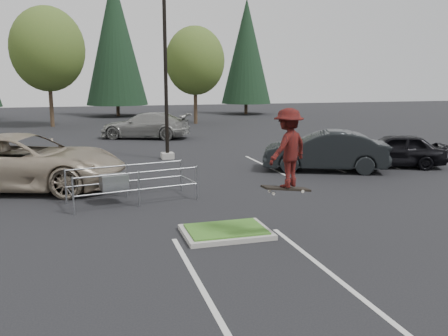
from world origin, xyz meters
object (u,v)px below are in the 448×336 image
object	(u,v)px
conif_c	(246,51)
car_l_tan	(22,161)
skateboarder	(287,148)
decid_c	(195,63)
car_far_silver	(147,125)
light_pole	(165,65)
car_r_black	(394,150)
conif_b	(115,40)
decid_b	(48,52)
cart_corral	(118,182)
car_r_charc	(325,151)

from	to	relation	value
conif_c	car_l_tan	xyz separation A→B (m)	(-19.61, -32.50, -5.85)
skateboarder	car_l_tan	xyz separation A→B (m)	(-6.81, 8.00, -1.33)
decid_c	skateboarder	world-z (taller)	decid_c
conif_c	car_far_silver	size ratio (longest dim) A/B	2.11
conif_c	light_pole	bearing A→B (deg)	-116.15
car_r_black	conif_c	bearing A→B (deg)	-163.56
light_pole	car_far_silver	bearing A→B (deg)	89.59
decid_c	conif_b	distance (m)	12.51
conif_b	decid_b	bearing A→B (deg)	-121.09
skateboarder	car_l_tan	size ratio (longest dim) A/B	0.28
car_l_tan	cart_corral	bearing A→B (deg)	-116.21
decid_b	conif_b	world-z (taller)	conif_b
cart_corral	car_l_tan	world-z (taller)	car_l_tan
car_r_black	car_r_charc	bearing A→B (deg)	-66.54
cart_corral	car_r_black	world-z (taller)	car_r_black
light_pole	car_r_charc	xyz separation A→B (m)	(6.00, -5.00, -3.69)
decid_c	car_r_charc	size ratio (longest dim) A/B	1.60
cart_corral	car_far_silver	size ratio (longest dim) A/B	0.71
car_r_charc	cart_corral	bearing A→B (deg)	-47.54
car_l_tan	car_far_silver	xyz separation A→B (m)	(6.18, 13.51, -0.14)
light_pole	conif_c	size ratio (longest dim) A/B	0.81
light_pole	car_r_charc	distance (m)	8.64
conif_c	car_r_charc	world-z (taller)	conif_c
cart_corral	conif_c	bearing A→B (deg)	54.56
decid_b	conif_b	bearing A→B (deg)	58.91
conif_b	car_l_tan	world-z (taller)	conif_b
cart_corral	car_r_charc	xyz separation A→B (m)	(8.92, 3.08, 0.15)
light_pole	car_far_silver	xyz separation A→B (m)	(0.06, 8.51, -3.70)
light_pole	decid_b	bearing A→B (deg)	109.35
decid_c	car_r_charc	world-z (taller)	decid_c
skateboarder	car_r_black	xyz separation A→B (m)	(8.80, 8.00, -1.56)
decid_b	conif_c	bearing A→B (deg)	24.14
conif_b	car_r_charc	bearing A→B (deg)	-79.02
cart_corral	car_l_tan	xyz separation A→B (m)	(-3.20, 3.08, 0.29)
skateboarder	decid_c	bearing A→B (deg)	-128.52
light_pole	conif_c	xyz separation A→B (m)	(13.50, 27.50, 2.29)
light_pole	car_far_silver	distance (m)	9.28
decid_b	car_r_charc	bearing A→B (deg)	-62.01
conif_b	skateboarder	bearing A→B (deg)	-88.34
skateboarder	car_l_tan	bearing A→B (deg)	-79.26
decid_b	decid_c	distance (m)	12.05
conif_c	car_r_charc	distance (m)	33.89
decid_c	cart_corral	bearing A→B (deg)	-107.97
car_l_tan	car_far_silver	world-z (taller)	car_l_tan
conif_c	skateboarder	bearing A→B (deg)	-107.54
light_pole	decid_c	distance (m)	18.67
skateboarder	car_far_silver	size ratio (longest dim) A/B	0.34
decid_b	cart_corral	xyz separation A→B (m)	(3.59, -26.62, -5.33)
cart_corral	light_pole	bearing A→B (deg)	59.49
light_pole	conif_c	world-z (taller)	conif_c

